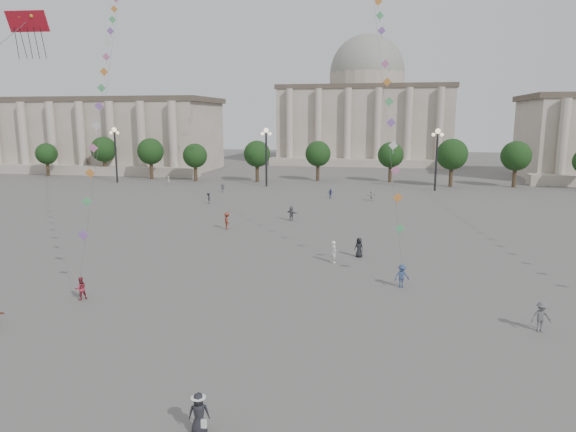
# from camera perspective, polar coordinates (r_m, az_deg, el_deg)

# --- Properties ---
(ground) EXTENTS (360.00, 360.00, 0.00)m
(ground) POSITION_cam_1_polar(r_m,az_deg,el_deg) (25.68, -6.50, -17.97)
(ground) COLOR #595754
(ground) RESTS_ON ground
(hall_west) EXTENTS (84.00, 26.22, 17.20)m
(hall_west) POSITION_cam_1_polar(r_m,az_deg,el_deg) (141.56, -24.56, 8.25)
(hall_west) COLOR #9F9386
(hall_west) RESTS_ON ground
(hall_central) EXTENTS (48.30, 34.30, 35.50)m
(hall_central) POSITION_cam_1_polar(r_m,az_deg,el_deg) (150.80, 8.63, 11.40)
(hall_central) COLOR #9F9386
(hall_central) RESTS_ON ground
(tree_row) EXTENTS (137.12, 5.12, 8.00)m
(tree_row) POSITION_cam_1_polar(r_m,az_deg,el_deg) (99.90, 7.12, 6.73)
(tree_row) COLOR #34261A
(tree_row) RESTS_ON ground
(lamp_post_far_west) EXTENTS (2.00, 0.90, 10.65)m
(lamp_post_far_west) POSITION_cam_1_polar(r_m,az_deg,el_deg) (105.29, -18.66, 7.52)
(lamp_post_far_west) COLOR #262628
(lamp_post_far_west) RESTS_ON ground
(lamp_post_mid_west) EXTENTS (2.00, 0.90, 10.65)m
(lamp_post_mid_west) POSITION_cam_1_polar(r_m,az_deg,el_deg) (94.15, -2.44, 7.75)
(lamp_post_mid_west) COLOR #262628
(lamp_post_mid_west) RESTS_ON ground
(lamp_post_mid_east) EXTENTS (2.00, 0.90, 10.65)m
(lamp_post_mid_east) POSITION_cam_1_polar(r_m,az_deg,el_deg) (91.89, 16.22, 7.26)
(lamp_post_mid_east) COLOR #262628
(lamp_post_mid_east) RESTS_ON ground
(person_crowd_0) EXTENTS (0.95, 0.79, 1.51)m
(person_crowd_0) POSITION_cam_1_polar(r_m,az_deg,el_deg) (80.69, 4.73, 2.51)
(person_crowd_0) COLOR navy
(person_crowd_0) RESTS_ON ground
(person_crowd_4) EXTENTS (1.51, 1.20, 1.60)m
(person_crowd_4) POSITION_cam_1_polar(r_m,az_deg,el_deg) (78.86, 9.25, 2.25)
(person_crowd_4) COLOR #B9B8B5
(person_crowd_4) RESTS_ON ground
(person_crowd_6) EXTENTS (1.31, 0.93, 1.84)m
(person_crowd_6) POSITION_cam_1_polar(r_m,az_deg,el_deg) (33.97, 26.32, -10.00)
(person_crowd_6) COLOR #58575C
(person_crowd_6) RESTS_ON ground
(person_crowd_10) EXTENTS (0.74, 0.76, 1.76)m
(person_crowd_10) POSITION_cam_1_polar(r_m,az_deg,el_deg) (98.77, -13.12, 3.85)
(person_crowd_10) COLOR #BBBBB7
(person_crowd_10) RESTS_ON ground
(person_crowd_12) EXTENTS (1.70, 1.37, 1.81)m
(person_crowd_12) POSITION_cam_1_polar(r_m,az_deg,el_deg) (62.75, 0.39, 0.30)
(person_crowd_12) COLOR slate
(person_crowd_12) RESTS_ON ground
(person_crowd_13) EXTENTS (0.69, 0.83, 1.94)m
(person_crowd_13) POSITION_cam_1_polar(r_m,az_deg,el_deg) (44.69, 5.12, -3.98)
(person_crowd_13) COLOR white
(person_crowd_13) RESTS_ON ground
(person_crowd_16) EXTENTS (0.92, 0.51, 1.49)m
(person_crowd_16) POSITION_cam_1_polar(r_m,az_deg,el_deg) (87.83, -7.29, 3.12)
(person_crowd_16) COLOR slate
(person_crowd_16) RESTS_ON ground
(person_crowd_17) EXTENTS (1.27, 1.43, 1.92)m
(person_crowd_17) POSITION_cam_1_polar(r_m,az_deg,el_deg) (58.27, -6.78, -0.54)
(person_crowd_17) COLOR maroon
(person_crowd_17) RESTS_ON ground
(person_crowd_19) EXTENTS (0.92, 1.17, 1.60)m
(person_crowd_19) POSITION_cam_1_polar(r_m,az_deg,el_deg) (76.27, -8.83, 1.97)
(person_crowd_19) COLOR black
(person_crowd_19) RESTS_ON ground
(person_crowd_20) EXTENTS (1.03, 0.91, 1.78)m
(person_crowd_20) POSITION_cam_1_polar(r_m,az_deg,el_deg) (46.74, 7.90, -3.48)
(person_crowd_20) COLOR black
(person_crowd_20) RESTS_ON ground
(kite_flyer_0) EXTENTS (0.97, 0.98, 1.60)m
(kite_flyer_0) POSITION_cam_1_polar(r_m,az_deg,el_deg) (38.47, -22.04, -7.47)
(kite_flyer_0) COLOR maroon
(kite_flyer_0) RESTS_ON ground
(kite_flyer_1) EXTENTS (1.31, 1.05, 1.77)m
(kite_flyer_1) POSITION_cam_1_polar(r_m,az_deg,el_deg) (39.03, 12.54, -6.53)
(kite_flyer_1) COLOR navy
(kite_flyer_1) RESTS_ON ground
(hat_person) EXTENTS (0.97, 0.78, 1.72)m
(hat_person) POSITION_cam_1_polar(r_m,az_deg,el_deg) (21.96, -9.87, -20.75)
(hat_person) COLOR black
(hat_person) RESTS_ON ground
(dragon_kite) EXTENTS (6.28, 7.39, 23.51)m
(dragon_kite) POSITION_cam_1_polar(r_m,az_deg,el_deg) (32.06, -27.26, 17.16)
(dragon_kite) COLOR #A81121
(dragon_kite) RESTS_ON ground
(kite_train_west) EXTENTS (18.66, 44.16, 62.08)m
(kite_train_west) POSITION_cam_1_polar(r_m,az_deg,el_deg) (62.94, -18.91, 19.36)
(kite_train_west) COLOR #3F3F3F
(kite_train_west) RESTS_ON ground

